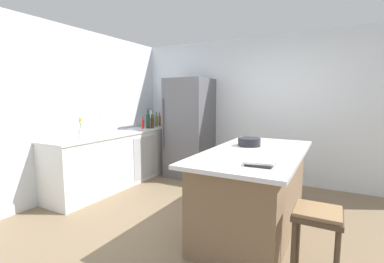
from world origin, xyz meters
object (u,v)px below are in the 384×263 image
object	(u,v)px
sink_faucet	(100,125)
olive_oil_bottle	(157,121)
mixing_bowl	(249,142)
gin_bottle	(152,121)
vinegar_bottle	(160,121)
syrup_bottle	(152,122)
soda_bottle	(151,120)
kitchen_island	(254,190)
flower_vase	(81,132)
refrigerator	(190,128)
hot_sauce_bottle	(143,124)
bar_stool	(317,224)
wine_bottle	(148,121)
cookbook_stack	(260,163)

from	to	relation	value
sink_faucet	olive_oil_bottle	world-z (taller)	sink_faucet
mixing_bowl	gin_bottle	bearing A→B (deg)	153.50
vinegar_bottle	syrup_bottle	bearing A→B (deg)	-78.82
sink_faucet	soda_bottle	xyz separation A→B (m)	(-0.01, 1.38, -0.01)
kitchen_island	sink_faucet	distance (m)	2.67
vinegar_bottle	gin_bottle	bearing A→B (deg)	-86.49
flower_vase	mixing_bowl	size ratio (longest dim) A/B	1.16
flower_vase	syrup_bottle	bearing A→B (deg)	87.86
refrigerator	syrup_bottle	bearing A→B (deg)	-164.81
refrigerator	vinegar_bottle	world-z (taller)	refrigerator
sink_faucet	hot_sauce_bottle	size ratio (longest dim) A/B	1.31
kitchen_island	bar_stool	bearing A→B (deg)	-46.11
gin_bottle	mixing_bowl	xyz separation A→B (m)	(2.35, -1.17, -0.08)
soda_bottle	hot_sauce_bottle	size ratio (longest dim) A/B	1.60
olive_oil_bottle	bar_stool	bearing A→B (deg)	-36.00
wine_bottle	hot_sauce_bottle	size ratio (longest dim) A/B	1.63
refrigerator	cookbook_stack	bearing A→B (deg)	-48.70
sink_faucet	mixing_bowl	distance (m)	2.44
syrup_bottle	olive_oil_bottle	bearing A→B (deg)	107.76
syrup_bottle	wine_bottle	distance (m)	0.10
sink_faucet	syrup_bottle	size ratio (longest dim) A/B	1.11
flower_vase	syrup_bottle	xyz separation A→B (m)	(0.06, 1.65, 0.01)
flower_vase	kitchen_island	bearing A→B (deg)	6.78
olive_oil_bottle	flower_vase	bearing A→B (deg)	-89.19
olive_oil_bottle	cookbook_stack	xyz separation A→B (m)	(2.75, -2.26, -0.09)
kitchen_island	bar_stool	size ratio (longest dim) A/B	3.10
bar_stool	olive_oil_bottle	distance (m)	4.04
hot_sauce_bottle	soda_bottle	bearing A→B (deg)	100.79
kitchen_island	syrup_bottle	xyz separation A→B (m)	(-2.45, 1.35, 0.56)
cookbook_stack	mixing_bowl	size ratio (longest dim) A/B	0.99
kitchen_island	olive_oil_bottle	size ratio (longest dim) A/B	6.83
flower_vase	mixing_bowl	bearing A→B (deg)	13.48
cookbook_stack	soda_bottle	bearing A→B (deg)	142.43
kitchen_island	refrigerator	size ratio (longest dim) A/B	1.08
kitchen_island	mixing_bowl	xyz separation A→B (m)	(-0.15, 0.27, 0.51)
refrigerator	hot_sauce_bottle	xyz separation A→B (m)	(-0.82, -0.39, 0.07)
kitchen_island	syrup_bottle	bearing A→B (deg)	151.18
gin_bottle	mixing_bowl	size ratio (longest dim) A/B	1.21
syrup_bottle	kitchen_island	bearing A→B (deg)	-28.82
gin_bottle	wine_bottle	bearing A→B (deg)	-80.83
bar_stool	olive_oil_bottle	xyz separation A→B (m)	(-3.24, 2.36, 0.51)
wine_bottle	hot_sauce_bottle	bearing A→B (deg)	-118.50
flower_vase	olive_oil_bottle	xyz separation A→B (m)	(-0.03, 1.92, 0.02)
olive_oil_bottle	gin_bottle	size ratio (longest dim) A/B	0.89
wine_bottle	mixing_bowl	world-z (taller)	wine_bottle
sink_faucet	wine_bottle	world-z (taller)	wine_bottle
bar_stool	sink_faucet	world-z (taller)	sink_faucet
mixing_bowl	olive_oil_bottle	bearing A→B (deg)	150.38
vinegar_bottle	kitchen_island	bearing A→B (deg)	-34.20
wine_bottle	hot_sauce_bottle	distance (m)	0.12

